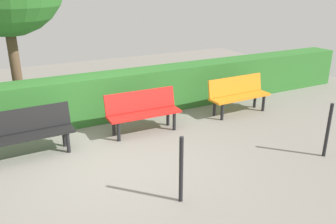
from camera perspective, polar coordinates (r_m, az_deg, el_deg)
ground_plane at (r=6.23m, az=-9.51°, el=-7.93°), size 17.17×17.17×0.00m
bench_orange at (r=8.41m, az=11.46°, el=3.04°), size 1.56×0.49×0.86m
bench_red at (r=7.17m, az=-4.16°, el=0.36°), size 1.54×0.49×0.86m
bench_black at (r=6.62m, az=-22.42°, el=-2.89°), size 1.65×0.50×0.86m
hedge_row at (r=8.16m, az=-6.91°, el=3.02°), size 13.17×0.69×1.04m
railing_post_near at (r=6.72m, az=24.79°, el=-2.76°), size 0.06×0.06×1.00m
railing_post_mid at (r=4.86m, az=2.17°, el=-9.49°), size 0.06×0.06×1.00m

